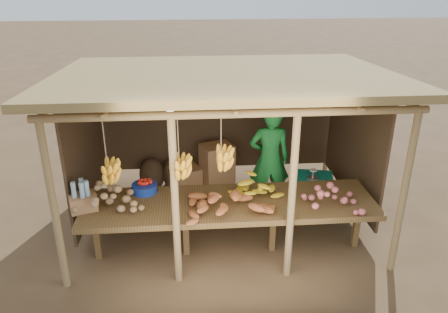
{
  "coord_description": "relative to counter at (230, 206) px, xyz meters",
  "views": [
    {
      "loc": [
        -0.49,
        -6.05,
        3.66
      ],
      "look_at": [
        0.0,
        0.0,
        1.05
      ],
      "focal_mm": 35.0,
      "sensor_mm": 36.0,
      "label": 1
    }
  ],
  "objects": [
    {
      "name": "ground",
      "position": [
        -0.0,
        0.95,
        -0.74
      ],
      "size": [
        60.0,
        60.0,
        0.0
      ],
      "primitive_type": "plane",
      "color": "brown",
      "rests_on": "ground"
    },
    {
      "name": "tarp_crate",
      "position": [
        1.48,
        1.14,
        -0.44
      ],
      "size": [
        0.71,
        0.65,
        0.73
      ],
      "color": "brown",
      "rests_on": "ground"
    },
    {
      "name": "potato_heap",
      "position": [
        -1.6,
        -0.01,
        0.24
      ],
      "size": [
        1.1,
        0.9,
        0.36
      ],
      "primitive_type": null,
      "rotation": [
        0.0,
        0.0,
        -0.4
      ],
      "color": "#97764E",
      "rests_on": "counter"
    },
    {
      "name": "onion_heap",
      "position": [
        1.21,
        -0.26,
        0.24
      ],
      "size": [
        1.02,
        0.76,
        0.36
      ],
      "primitive_type": null,
      "rotation": [
        0.0,
        0.0,
        0.26
      ],
      "color": "#BB5B5C",
      "rests_on": "counter"
    },
    {
      "name": "bottle_box",
      "position": [
        -1.9,
        -0.05,
        0.22
      ],
      "size": [
        0.4,
        0.36,
        0.42
      ],
      "color": "#A17248",
      "rests_on": "counter"
    },
    {
      "name": "tomato_basin",
      "position": [
        -1.16,
        0.37,
        0.14
      ],
      "size": [
        0.35,
        0.35,
        0.18
      ],
      "rotation": [
        0.0,
        0.0,
        -0.07
      ],
      "color": "navy",
      "rests_on": "counter"
    },
    {
      "name": "stall_structure",
      "position": [
        -0.1,
        0.95,
        1.18
      ],
      "size": [
        4.7,
        3.5,
        2.43
      ],
      "color": "#95794C",
      "rests_on": "ground"
    },
    {
      "name": "counter",
      "position": [
        0.0,
        0.0,
        0.0
      ],
      "size": [
        3.9,
        1.05,
        0.8
      ],
      "color": "brown",
      "rests_on": "ground"
    },
    {
      "name": "vendor",
      "position": [
        0.74,
        1.15,
        0.15
      ],
      "size": [
        0.65,
        0.43,
        1.78
      ],
      "primitive_type": "imported",
      "rotation": [
        0.0,
        0.0,
        3.13
      ],
      "color": "#1B7C2F",
      "rests_on": "ground"
    },
    {
      "name": "sweet_potato_heap",
      "position": [
        0.02,
        -0.25,
        0.24
      ],
      "size": [
        1.15,
        0.81,
        0.36
      ],
      "primitive_type": null,
      "rotation": [
        0.0,
        0.0,
        0.18
      ],
      "color": "#9D5328",
      "rests_on": "counter"
    },
    {
      "name": "burlap_sacks",
      "position": [
        -1.01,
        2.15,
        -0.47
      ],
      "size": [
        0.88,
        0.46,
        0.62
      ],
      "color": "#453220",
      "rests_on": "ground"
    },
    {
      "name": "banana_pile",
      "position": [
        0.36,
        0.14,
        0.24
      ],
      "size": [
        0.64,
        0.4,
        0.35
      ],
      "primitive_type": null,
      "rotation": [
        0.0,
        0.0,
        -0.03
      ],
      "color": "yellow",
      "rests_on": "counter"
    },
    {
      "name": "carton_stack",
      "position": [
        -0.24,
        1.9,
        -0.37
      ],
      "size": [
        1.22,
        0.58,
        0.84
      ],
      "color": "#A17248",
      "rests_on": "ground"
    }
  ]
}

